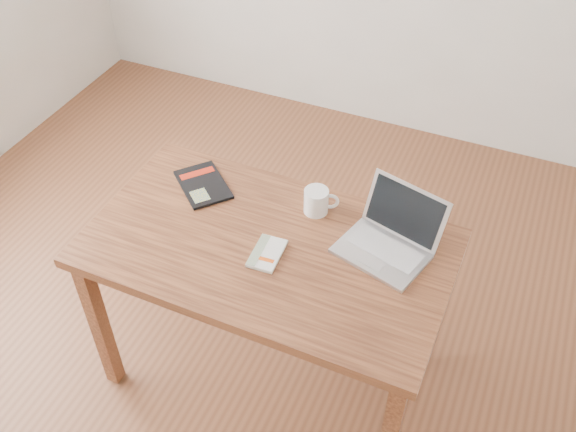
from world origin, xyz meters
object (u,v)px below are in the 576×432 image
at_px(desk, 268,262).
at_px(white_guidebook, 267,253).
at_px(black_guidebook, 203,185).
at_px(coffee_mug, 317,201).
at_px(laptop, 390,238).

xyz_separation_m(desk, white_guidebook, (0.02, -0.05, 0.10)).
height_order(black_guidebook, coffee_mug, coffee_mug).
distance_m(white_guidebook, coffee_mug, 0.29).
distance_m(white_guidebook, black_guidebook, 0.44).
bearing_deg(white_guidebook, laptop, 25.17).
bearing_deg(black_guidebook, white_guidebook, -80.64).
bearing_deg(desk, white_guidebook, -68.42).
bearing_deg(coffee_mug, desk, -133.48).
relative_size(laptop, coffee_mug, 2.85).
height_order(laptop, coffee_mug, laptop).
height_order(desk, laptop, laptop).
bearing_deg(laptop, black_guidebook, -166.61).
relative_size(white_guidebook, black_guidebook, 0.57).
height_order(black_guidebook, laptop, laptop).
bearing_deg(black_guidebook, desk, -76.25).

